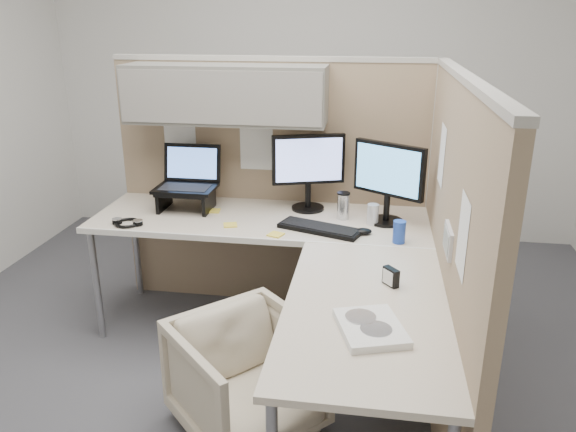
# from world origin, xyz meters

# --- Properties ---
(ground) EXTENTS (4.50, 4.50, 0.00)m
(ground) POSITION_xyz_m (0.00, 0.00, 0.00)
(ground) COLOR #424248
(ground) RESTS_ON ground
(partition_back) EXTENTS (2.00, 0.36, 1.63)m
(partition_back) POSITION_xyz_m (-0.22, 0.83, 1.10)
(partition_back) COLOR #9B8265
(partition_back) RESTS_ON ground
(partition_right) EXTENTS (0.07, 2.03, 1.63)m
(partition_right) POSITION_xyz_m (0.90, -0.07, 0.82)
(partition_right) COLOR #9B8265
(partition_right) RESTS_ON ground
(desk) EXTENTS (2.00, 1.98, 0.73)m
(desk) POSITION_xyz_m (0.12, 0.13, 0.69)
(desk) COLOR beige
(desk) RESTS_ON ground
(office_chair) EXTENTS (0.81, 0.81, 0.61)m
(office_chair) POSITION_xyz_m (0.01, -0.39, 0.30)
(office_chair) COLOR beige
(office_chair) RESTS_ON ground
(monitor_left) EXTENTS (0.43, 0.20, 0.47)m
(monitor_left) POSITION_xyz_m (0.15, 0.72, 1.00)
(monitor_left) COLOR black
(monitor_left) RESTS_ON desk
(monitor_right) EXTENTS (0.39, 0.26, 0.47)m
(monitor_right) POSITION_xyz_m (0.62, 0.56, 1.00)
(monitor_right) COLOR black
(monitor_right) RESTS_ON desk
(laptop_station) EXTENTS (0.36, 0.31, 0.38)m
(laptop_station) POSITION_xyz_m (-0.59, 0.63, 0.87)
(laptop_station) COLOR black
(laptop_station) RESTS_ON desk
(keyboard) EXTENTS (0.49, 0.30, 0.02)m
(keyboard) POSITION_xyz_m (0.26, 0.37, 0.74)
(keyboard) COLOR black
(keyboard) RESTS_ON desk
(mouse) EXTENTS (0.11, 0.08, 0.03)m
(mouse) POSITION_xyz_m (0.50, 0.35, 0.75)
(mouse) COLOR black
(mouse) RESTS_ON desk
(travel_mug) EXTENTS (0.08, 0.08, 0.16)m
(travel_mug) POSITION_xyz_m (0.38, 0.59, 0.81)
(travel_mug) COLOR silver
(travel_mug) RESTS_ON desk
(soda_can_green) EXTENTS (0.07, 0.07, 0.12)m
(soda_can_green) POSITION_xyz_m (0.69, 0.26, 0.79)
(soda_can_green) COLOR #1E3FA5
(soda_can_green) RESTS_ON desk
(soda_can_silver) EXTENTS (0.07, 0.07, 0.12)m
(soda_can_silver) POSITION_xyz_m (0.55, 0.52, 0.79)
(soda_can_silver) COLOR silver
(soda_can_silver) RESTS_ON desk
(sticky_note_c) EXTENTS (0.09, 0.09, 0.01)m
(sticky_note_c) POSITION_xyz_m (-0.41, 0.59, 0.73)
(sticky_note_c) COLOR yellow
(sticky_note_c) RESTS_ON desk
(sticky_note_a) EXTENTS (0.10, 0.10, 0.01)m
(sticky_note_a) POSITION_xyz_m (-0.25, 0.37, 0.73)
(sticky_note_a) COLOR yellow
(sticky_note_a) RESTS_ON desk
(sticky_note_b) EXTENTS (0.10, 0.10, 0.01)m
(sticky_note_b) POSITION_xyz_m (0.03, 0.26, 0.73)
(sticky_note_b) COLOR yellow
(sticky_note_b) RESTS_ON desk
(headphones) EXTENTS (0.18, 0.16, 0.03)m
(headphones) POSITION_xyz_m (-0.84, 0.29, 0.74)
(headphones) COLOR black
(headphones) RESTS_ON desk
(paper_stack) EXTENTS (0.31, 0.35, 0.03)m
(paper_stack) POSITION_xyz_m (0.56, -0.65, 0.75)
(paper_stack) COLOR white
(paper_stack) RESTS_ON desk
(desk_clock) EXTENTS (0.08, 0.08, 0.08)m
(desk_clock) POSITION_xyz_m (0.64, -0.25, 0.77)
(desk_clock) COLOR black
(desk_clock) RESTS_ON desk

